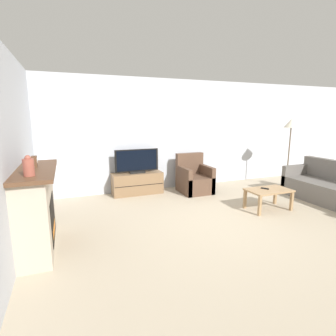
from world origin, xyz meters
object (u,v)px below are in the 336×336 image
object	(u,v)px
mantel_vase_left	(29,167)
floor_lamp	(291,128)
tv	(137,162)
coffee_table	(269,192)
mantel_clock	(34,161)
fireplace	(36,209)
armchair	(194,180)
tv_stand	(137,183)
remote	(265,188)

from	to	relation	value
mantel_vase_left	floor_lamp	distance (m)	5.87
tv	coffee_table	distance (m)	2.93
mantel_clock	tv	distance (m)	2.72
fireplace	armchair	bearing A→B (deg)	27.37
tv_stand	tv	world-z (taller)	tv
floor_lamp	mantel_vase_left	bearing A→B (deg)	-164.07
mantel_vase_left	tv_stand	distance (m)	3.28
mantel_clock	remote	bearing A→B (deg)	-0.59
fireplace	tv	size ratio (longest dim) A/B	1.46
mantel_clock	armchair	bearing A→B (deg)	25.38
mantel_clock	floor_lamp	distance (m)	5.74
fireplace	mantel_clock	bearing A→B (deg)	83.28
fireplace	floor_lamp	bearing A→B (deg)	11.59
mantel_vase_left	coffee_table	world-z (taller)	mantel_vase_left
coffee_table	mantel_vase_left	bearing A→B (deg)	-172.93
floor_lamp	fireplace	bearing A→B (deg)	-168.41
tv	remote	bearing A→B (deg)	-42.59
tv_stand	armchair	world-z (taller)	armchair
tv	floor_lamp	bearing A→B (deg)	-13.04
fireplace	tv	bearing A→B (deg)	46.05
fireplace	coffee_table	world-z (taller)	fireplace
tv	remote	size ratio (longest dim) A/B	6.85
fireplace	tv	world-z (taller)	fireplace
tv_stand	coffee_table	xyz separation A→B (m)	(2.13, -1.97, 0.09)
fireplace	remote	bearing A→B (deg)	1.54
mantel_vase_left	fireplace	bearing A→B (deg)	92.15
mantel_clock	floor_lamp	bearing A→B (deg)	10.16
mantel_vase_left	mantel_clock	xyz separation A→B (m)	(0.00, 0.60, -0.04)
tv_stand	floor_lamp	xyz separation A→B (m)	(3.71, -0.86, 1.28)
tv_stand	remote	bearing A→B (deg)	-42.63
fireplace	tv	xyz separation A→B (m)	(1.95, 2.02, 0.20)
mantel_vase_left	coffee_table	size ratio (longest dim) A/B	0.29
coffee_table	tv_stand	bearing A→B (deg)	137.22
floor_lamp	tv	bearing A→B (deg)	166.96
fireplace	mantel_vase_left	xyz separation A→B (m)	(0.02, -0.45, 0.67)
tv_stand	floor_lamp	size ratio (longest dim) A/B	0.67
armchair	fireplace	bearing A→B (deg)	-152.63
tv_stand	floor_lamp	distance (m)	4.02
tv	remote	world-z (taller)	tv
fireplace	armchair	world-z (taller)	fireplace
mantel_vase_left	tv	size ratio (longest dim) A/B	0.24
mantel_clock	floor_lamp	world-z (taller)	floor_lamp
mantel_vase_left	tv_stand	xyz separation A→B (m)	(1.93, 2.47, -0.98)
armchair	floor_lamp	distance (m)	2.74
armchair	tv_stand	bearing A→B (deg)	166.16
armchair	floor_lamp	xyz separation A→B (m)	(2.38, -0.53, 1.24)
mantel_vase_left	armchair	bearing A→B (deg)	33.36
coffee_table	tv	bearing A→B (deg)	137.25
mantel_vase_left	mantel_clock	world-z (taller)	mantel_vase_left
tv_stand	coffee_table	world-z (taller)	tv_stand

